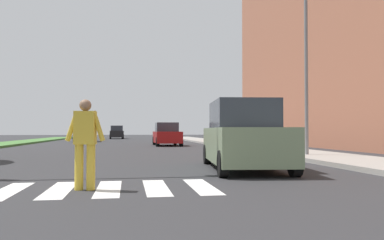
{
  "coord_description": "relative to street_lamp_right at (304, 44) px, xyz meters",
  "views": [
    {
      "loc": [
        0.81,
        0.65,
        1.11
      ],
      "look_at": [
        3.8,
        18.84,
        1.6
      ],
      "focal_mm": 36.38,
      "sensor_mm": 36.0,
      "label": 1
    }
  ],
  "objects": [
    {
      "name": "ground_plane",
      "position": [
        -7.79,
        14.71,
        -4.59
      ],
      "size": [
        140.0,
        140.0,
        0.0
      ],
      "primitive_type": "plane",
      "color": "#2D2D30"
    },
    {
      "name": "crosswalk",
      "position": [
        -7.79,
        -7.05,
        -4.59
      ],
      "size": [
        4.95,
        2.2,
        0.01
      ],
      "color": "silver",
      "rests_on": "ground_plane"
    },
    {
      "name": "sidewalk_right",
      "position": [
        0.6,
        12.71,
        -4.52
      ],
      "size": [
        3.0,
        64.0,
        0.15
      ],
      "primitive_type": "cube",
      "color": "#9E9991",
      "rests_on": "ground_plane"
    },
    {
      "name": "street_lamp_right",
      "position": [
        0.0,
        0.0,
        0.0
      ],
      "size": [
        1.02,
        0.24,
        7.5
      ],
      "color": "slate",
      "rests_on": "sidewalk_right"
    },
    {
      "name": "pedestrian_performer",
      "position": [
        -7.77,
        -7.15,
        -3.66
      ],
      "size": [
        0.75,
        0.29,
        1.69
      ],
      "color": "gold",
      "rests_on": "ground_plane"
    },
    {
      "name": "suv_crossing",
      "position": [
        -3.7,
        -3.86,
        -3.66
      ],
      "size": [
        2.39,
        4.77,
        1.97
      ],
      "color": "gray",
      "rests_on": "ground_plane"
    },
    {
      "name": "sedan_midblock",
      "position": [
        -4.2,
        13.7,
        -3.81
      ],
      "size": [
        1.85,
        4.3,
        1.68
      ],
      "color": "maroon",
      "rests_on": "ground_plane"
    },
    {
      "name": "sedan_distant",
      "position": [
        -11.15,
        24.57,
        -3.83
      ],
      "size": [
        1.83,
        4.34,
        1.64
      ],
      "color": "gray",
      "rests_on": "ground_plane"
    },
    {
      "name": "sedan_far_horizon",
      "position": [
        -8.52,
        37.99,
        -3.79
      ],
      "size": [
        1.97,
        4.64,
        1.74
      ],
      "color": "black",
      "rests_on": "ground_plane"
    }
  ]
}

